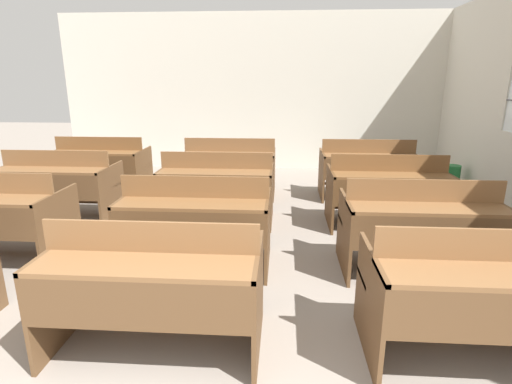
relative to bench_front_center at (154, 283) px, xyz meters
The scene contains 12 objects.
wall_back 5.67m from the bench_front_center, 88.29° to the left, with size 7.20×0.06×2.88m.
bench_front_center is the anchor object (origin of this frame).
bench_front_right 1.98m from the bench_front_center, ahead, with size 1.32×0.74×0.87m.
bench_second_center 1.17m from the bench_front_center, 89.35° to the left, with size 1.32×0.74×0.87m.
bench_second_right 2.32m from the bench_front_center, 30.55° to the left, with size 1.32×0.74×0.87m.
bench_third_left 3.07m from the bench_front_center, 129.53° to the left, with size 1.32×0.74×0.87m.
bench_third_center 2.38m from the bench_front_center, 89.79° to the left, with size 1.32×0.74×0.87m.
bench_third_right 3.09m from the bench_front_center, 49.70° to the left, with size 1.32×0.74×0.87m.
bench_back_left 4.05m from the bench_front_center, 118.89° to the left, with size 1.32×0.74×0.87m.
bench_back_center 3.54m from the bench_front_center, 89.86° to the left, with size 1.32×0.74×0.87m.
bench_back_right 4.08m from the bench_front_center, 60.51° to the left, with size 1.32×0.74×0.87m.
wastepaper_bin 5.46m from the bench_front_center, 50.29° to the left, with size 0.24×0.24×0.38m.
Camera 1 is at (0.62, -0.83, 1.68)m, focal length 28.00 mm.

